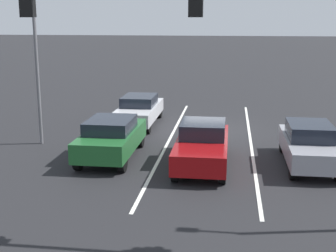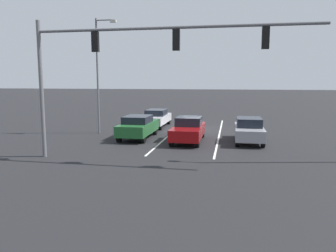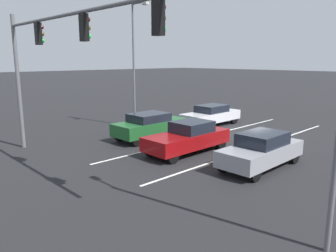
% 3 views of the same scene
% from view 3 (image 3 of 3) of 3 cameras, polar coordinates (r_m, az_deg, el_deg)
% --- Properties ---
extents(ground_plane, '(240.00, 240.00, 0.00)m').
position_cam_3_polar(ground_plane, '(20.99, 14.16, -1.56)').
color(ground_plane, black).
extents(lane_stripe_left_divider, '(0.12, 16.25, 0.01)m').
position_cam_3_polar(lane_stripe_left_divider, '(18.33, 15.28, -3.49)').
color(lane_stripe_left_divider, silver).
rests_on(lane_stripe_left_divider, ground_plane).
extents(lane_stripe_center_divider, '(0.12, 16.25, 0.01)m').
position_cam_3_polar(lane_stripe_center_divider, '(20.29, 6.72, -1.71)').
color(lane_stripe_center_divider, silver).
rests_on(lane_stripe_center_divider, ground_plane).
extents(car_maroon_midlane_front, '(1.80, 4.71, 1.56)m').
position_cam_3_polar(car_maroon_midlane_front, '(16.50, 3.52, -1.96)').
color(car_maroon_midlane_front, maroon).
rests_on(car_maroon_midlane_front, ground_plane).
extents(car_gray_leftlane_front, '(1.73, 4.42, 1.55)m').
position_cam_3_polar(car_gray_leftlane_front, '(14.72, 15.94, -4.02)').
color(car_gray_leftlane_front, gray).
rests_on(car_gray_leftlane_front, ground_plane).
extents(car_darkgreen_rightlane_front, '(1.86, 4.49, 1.54)m').
position_cam_3_polar(car_darkgreen_rightlane_front, '(19.28, -3.14, 0.13)').
color(car_darkgreen_rightlane_front, '#1E5928').
rests_on(car_darkgreen_rightlane_front, ground_plane).
extents(car_silver_rightlane_second, '(1.77, 4.76, 1.46)m').
position_cam_3_polar(car_silver_rightlane_second, '(23.42, 7.48, 1.93)').
color(car_silver_rightlane_second, silver).
rests_on(car_silver_rightlane_second, ground_plane).
extents(traffic_signal_gantry, '(13.43, 0.37, 6.82)m').
position_cam_3_polar(traffic_signal_gantry, '(14.51, -19.05, 12.88)').
color(traffic_signal_gantry, slate).
rests_on(traffic_signal_gantry, ground_plane).
extents(street_lamp_right_shoulder, '(1.58, 0.24, 8.31)m').
position_cam_3_polar(street_lamp_right_shoulder, '(22.49, -5.77, 11.71)').
color(street_lamp_right_shoulder, slate).
rests_on(street_lamp_right_shoulder, ground_plane).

